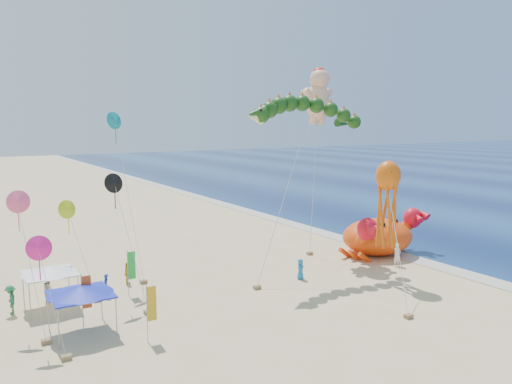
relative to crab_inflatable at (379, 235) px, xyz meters
The scene contains 11 objects.
ground 10.88m from the crab_inflatable, behind, with size 320.00×320.00×0.00m, color #D1B784.
foam_strip 2.73m from the crab_inflatable, 49.23° to the right, with size 320.00×320.00×0.00m, color silver.
crab_inflatable is the anchor object (origin of this frame).
dragon_kite 13.21m from the crab_inflatable, behind, with size 11.86×4.31×13.40m.
cherub_kite 13.50m from the crab_inflatable, 137.98° to the left, with size 2.53×1.98×16.38m.
octopus_kite 8.61m from the crab_inflatable, 132.14° to the right, with size 5.56×7.12×8.91m.
canopy_blue 26.56m from the crab_inflatable, behind, with size 3.56×3.56×2.71m.
canopy_white 27.18m from the crab_inflatable, behind, with size 3.34×3.34×2.71m.
feather_flags 25.69m from the crab_inflatable, behind, with size 9.61×7.81×3.20m.
beachgoers 21.23m from the crab_inflatable, behind, with size 28.66×7.93×1.89m.
small_kites 25.89m from the crab_inflatable, behind, with size 8.80×12.70×12.48m.
Camera 1 is at (-21.61, -29.25, 11.66)m, focal length 35.00 mm.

